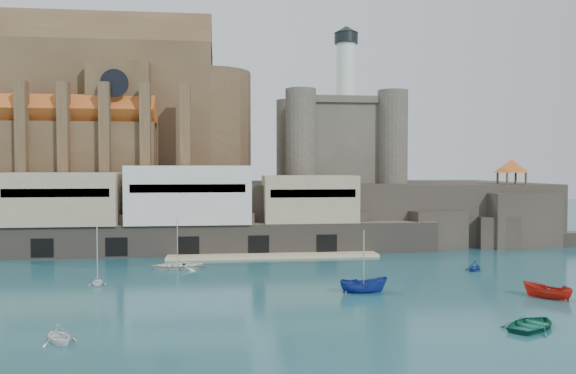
{
  "coord_description": "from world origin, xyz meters",
  "views": [
    {
      "loc": [
        -5.11,
        -61.16,
        12.74
      ],
      "look_at": [
        5.72,
        32.0,
        9.47
      ],
      "focal_mm": 35.0,
      "sensor_mm": 36.0,
      "label": 1
    }
  ],
  "objects_px": {
    "boat_1": "(59,343)",
    "boat_2": "(364,292)",
    "castle_keep": "(338,137)",
    "church": "(115,115)",
    "pavilion": "(512,168)"
  },
  "relations": [
    {
      "from": "castle_keep",
      "to": "pavilion",
      "type": "xyz_separation_m",
      "value": [
        25.92,
        -15.08,
        -5.59
      ]
    },
    {
      "from": "church",
      "to": "boat_1",
      "type": "xyz_separation_m",
      "value": [
        7.15,
        -61.11,
        -22.13
      ]
    },
    {
      "from": "boat_1",
      "to": "boat_2",
      "type": "height_order",
      "value": "boat_2"
    },
    {
      "from": "church",
      "to": "pavilion",
      "type": "height_order",
      "value": "church"
    },
    {
      "from": "church",
      "to": "pavilion",
      "type": "bearing_deg",
      "value": -13.48
    },
    {
      "from": "church",
      "to": "pavilion",
      "type": "distance_m",
      "value": 68.65
    },
    {
      "from": "boat_1",
      "to": "pavilion",
      "type": "bearing_deg",
      "value": 0.85
    },
    {
      "from": "boat_1",
      "to": "boat_2",
      "type": "distance_m",
      "value": 29.36
    },
    {
      "from": "church",
      "to": "castle_keep",
      "type": "relative_size",
      "value": 1.6
    },
    {
      "from": "church",
      "to": "boat_2",
      "type": "relative_size",
      "value": 9.52
    },
    {
      "from": "boat_1",
      "to": "castle_keep",
      "type": "bearing_deg",
      "value": 24.64
    },
    {
      "from": "boat_1",
      "to": "church",
      "type": "bearing_deg",
      "value": 60.02
    },
    {
      "from": "pavilion",
      "to": "boat_2",
      "type": "relative_size",
      "value": 1.3
    },
    {
      "from": "boat_2",
      "to": "boat_1",
      "type": "bearing_deg",
      "value": 117.75
    },
    {
      "from": "church",
      "to": "pavilion",
      "type": "relative_size",
      "value": 7.34
    }
  ]
}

